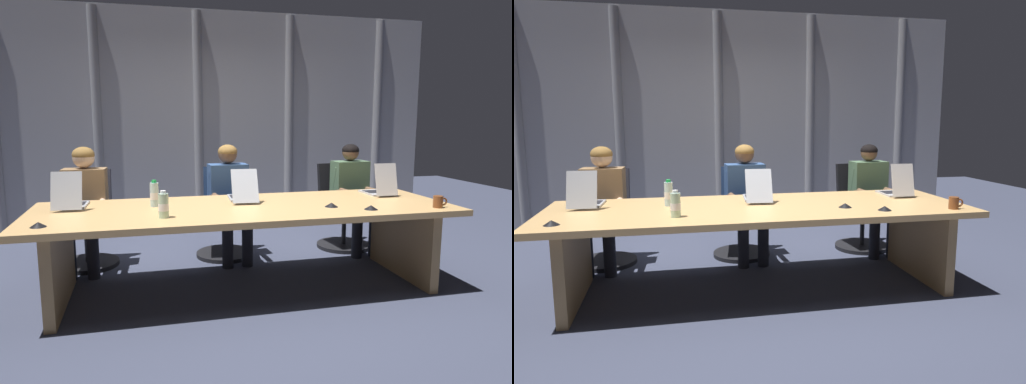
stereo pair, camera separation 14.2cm
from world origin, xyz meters
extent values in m
plane|color=#383D51|center=(0.00, 0.00, 0.00)|extent=(12.84, 12.84, 0.00)
cube|color=tan|center=(0.00, 0.00, 0.70)|extent=(3.47, 1.21, 0.05)
cube|color=black|center=(0.00, 0.00, 0.63)|extent=(2.95, 0.10, 0.06)
cube|color=tan|center=(-1.48, 0.00, 0.34)|extent=(0.08, 1.03, 0.67)
cube|color=tan|center=(1.48, 0.00, 0.34)|extent=(0.08, 1.03, 0.67)
cube|color=#9999A0|center=(0.00, 2.57, 1.42)|extent=(6.42, 0.10, 2.84)
cylinder|color=gray|center=(-1.35, 2.51, 1.42)|extent=(0.12, 0.12, 2.78)
cylinder|color=gray|center=(-0.07, 2.51, 1.42)|extent=(0.12, 0.12, 2.78)
cylinder|color=gray|center=(1.19, 2.51, 1.42)|extent=(0.12, 0.12, 2.78)
cylinder|color=gray|center=(2.54, 2.51, 1.42)|extent=(0.12, 0.12, 2.78)
cube|color=#A8ADB7|center=(-1.41, 0.34, 0.73)|extent=(0.25, 0.33, 0.02)
cube|color=black|center=(-1.41, 0.37, 0.74)|extent=(0.20, 0.19, 0.00)
cube|color=#A8ADB7|center=(-1.42, 0.13, 0.88)|extent=(0.24, 0.11, 0.30)
cube|color=black|center=(-1.42, 0.14, 0.89)|extent=(0.21, 0.10, 0.26)
cube|color=#A8ADB7|center=(0.04, 0.36, 0.73)|extent=(0.25, 0.35, 0.02)
cube|color=black|center=(0.04, 0.38, 0.74)|extent=(0.21, 0.20, 0.00)
cube|color=#A8ADB7|center=(0.02, 0.12, 0.87)|extent=(0.24, 0.18, 0.28)
cube|color=black|center=(0.02, 0.12, 0.88)|extent=(0.21, 0.16, 0.25)
cube|color=#BCBCC1|center=(1.36, 0.31, 0.73)|extent=(0.22, 0.32, 0.02)
cube|color=black|center=(1.36, 0.34, 0.74)|extent=(0.18, 0.18, 0.00)
cube|color=#BCBCC1|center=(1.36, 0.12, 0.88)|extent=(0.21, 0.08, 0.30)
cube|color=black|center=(1.36, 0.13, 0.89)|extent=(0.19, 0.07, 0.26)
cube|color=#2D2D38|center=(-1.39, 0.99, 0.44)|extent=(0.53, 0.53, 0.08)
cube|color=#2D2D38|center=(-1.36, 1.20, 0.71)|extent=(0.44, 0.16, 0.46)
cylinder|color=#262628|center=(-1.39, 0.99, 0.22)|extent=(0.05, 0.05, 0.36)
cylinder|color=black|center=(-1.39, 0.99, 0.02)|extent=(0.60, 0.60, 0.04)
cube|color=navy|center=(-0.01, 0.99, 0.44)|extent=(0.55, 0.55, 0.08)
cube|color=navy|center=(0.02, 1.20, 0.70)|extent=(0.44, 0.18, 0.45)
cylinder|color=#262628|center=(-0.01, 0.99, 0.22)|extent=(0.05, 0.05, 0.36)
cylinder|color=black|center=(-0.01, 0.99, 0.02)|extent=(0.60, 0.60, 0.04)
cube|color=black|center=(1.36, 0.99, 0.44)|extent=(0.52, 0.52, 0.08)
cube|color=black|center=(1.34, 1.21, 0.71)|extent=(0.44, 0.15, 0.46)
cylinder|color=#262628|center=(1.36, 0.99, 0.22)|extent=(0.05, 0.05, 0.36)
cylinder|color=black|center=(1.36, 0.99, 0.02)|extent=(0.60, 0.60, 0.04)
cube|color=olive|center=(-1.37, 0.97, 0.72)|extent=(0.41, 0.24, 0.49)
sphere|color=beige|center=(-1.37, 0.97, 1.08)|extent=(0.20, 0.20, 0.20)
ellipsoid|color=olive|center=(-1.37, 0.97, 1.10)|extent=(0.21, 0.21, 0.15)
cylinder|color=olive|center=(-1.20, 0.96, 0.78)|extent=(0.08, 0.14, 0.27)
cylinder|color=beige|center=(-1.21, 0.75, 0.66)|extent=(0.08, 0.30, 0.06)
cylinder|color=olive|center=(-1.54, 0.98, 0.78)|extent=(0.08, 0.14, 0.27)
cylinder|color=beige|center=(-1.55, 0.77, 0.66)|extent=(0.08, 0.30, 0.06)
cylinder|color=#262833|center=(-1.28, 0.76, 0.45)|extent=(0.15, 0.41, 0.13)
cylinder|color=#262833|center=(-1.29, 0.58, 0.23)|extent=(0.11, 0.11, 0.46)
cylinder|color=#262833|center=(-1.48, 0.77, 0.45)|extent=(0.15, 0.41, 0.13)
cylinder|color=#262833|center=(-1.49, 0.59, 0.23)|extent=(0.11, 0.11, 0.46)
cube|color=#335184|center=(0.03, 0.97, 0.73)|extent=(0.41, 0.24, 0.50)
sphere|color=brown|center=(0.03, 0.97, 1.08)|extent=(0.20, 0.20, 0.20)
ellipsoid|color=olive|center=(0.03, 0.97, 1.11)|extent=(0.20, 0.20, 0.15)
cylinder|color=#335184|center=(0.19, 0.98, 0.79)|extent=(0.08, 0.14, 0.27)
cylinder|color=brown|center=(0.21, 0.77, 0.67)|extent=(0.08, 0.30, 0.06)
cylinder|color=#335184|center=(-0.14, 0.96, 0.79)|extent=(0.08, 0.14, 0.27)
cylinder|color=brown|center=(-0.13, 0.75, 0.67)|extent=(0.08, 0.30, 0.06)
cylinder|color=#262833|center=(0.14, 0.77, 0.45)|extent=(0.15, 0.41, 0.13)
cylinder|color=#262833|center=(0.15, 0.59, 0.23)|extent=(0.11, 0.11, 0.46)
cylinder|color=#262833|center=(-0.06, 0.76, 0.45)|extent=(0.15, 0.41, 0.13)
cylinder|color=#262833|center=(-0.05, 0.58, 0.23)|extent=(0.11, 0.11, 0.46)
cube|color=#4C6B4C|center=(1.40, 0.97, 0.73)|extent=(0.39, 0.24, 0.50)
sphere|color=brown|center=(1.40, 0.97, 1.07)|extent=(0.18, 0.18, 0.18)
ellipsoid|color=black|center=(1.40, 0.97, 1.10)|extent=(0.19, 0.19, 0.14)
cylinder|color=#4C6B4C|center=(1.56, 0.97, 0.79)|extent=(0.08, 0.14, 0.27)
cylinder|color=brown|center=(1.57, 0.76, 0.67)|extent=(0.08, 0.30, 0.06)
cylinder|color=#4C6B4C|center=(1.24, 0.96, 0.79)|extent=(0.08, 0.14, 0.27)
cylinder|color=brown|center=(1.25, 0.75, 0.67)|extent=(0.08, 0.30, 0.06)
cylinder|color=#262833|center=(1.51, 0.77, 0.45)|extent=(0.15, 0.41, 0.13)
cylinder|color=#262833|center=(1.52, 0.59, 0.23)|extent=(0.11, 0.11, 0.46)
cylinder|color=#262833|center=(1.31, 0.76, 0.45)|extent=(0.15, 0.41, 0.13)
cylinder|color=#262833|center=(1.32, 0.58, 0.23)|extent=(0.11, 0.11, 0.46)
cylinder|color=#ADD1B2|center=(-0.69, -0.30, 0.81)|extent=(0.08, 0.08, 0.18)
cylinder|color=white|center=(-0.69, -0.30, 0.80)|extent=(0.08, 0.08, 0.05)
cylinder|color=white|center=(-0.69, -0.30, 0.91)|extent=(0.04, 0.04, 0.02)
cylinder|color=silver|center=(-0.74, 0.17, 0.82)|extent=(0.07, 0.07, 0.20)
cylinder|color=white|center=(-0.74, 0.17, 0.81)|extent=(0.07, 0.07, 0.06)
cylinder|color=green|center=(-0.74, 0.17, 0.93)|extent=(0.04, 0.04, 0.02)
cylinder|color=brown|center=(1.52, -0.45, 0.77)|extent=(0.08, 0.08, 0.10)
torus|color=brown|center=(1.57, -0.45, 0.77)|extent=(0.07, 0.01, 0.07)
cone|color=black|center=(0.95, -0.38, 0.74)|extent=(0.11, 0.11, 0.03)
cone|color=black|center=(-1.53, -0.39, 0.74)|extent=(0.11, 0.11, 0.03)
cone|color=black|center=(0.68, -0.20, 0.74)|extent=(0.11, 0.11, 0.03)
camera|label=1|loc=(-0.84, -3.70, 1.45)|focal=32.41mm
camera|label=2|loc=(-0.70, -3.73, 1.45)|focal=32.41mm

